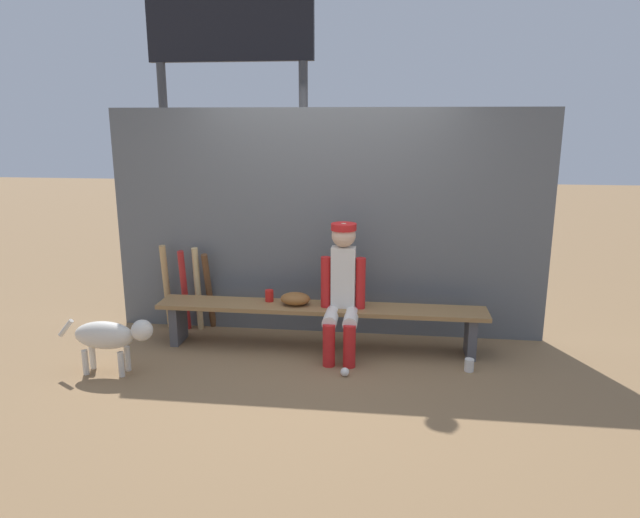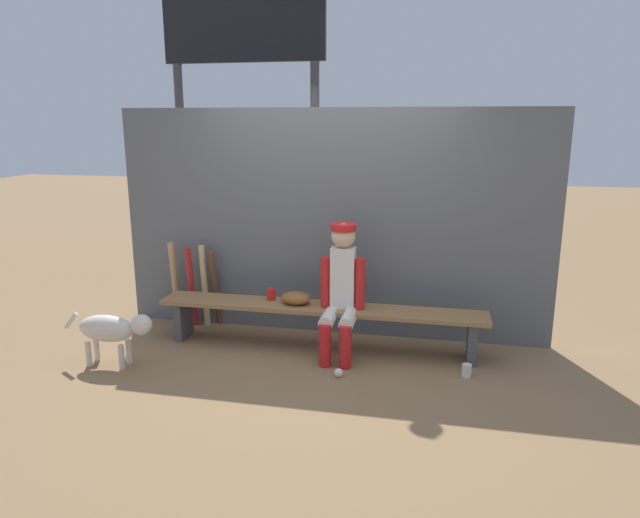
# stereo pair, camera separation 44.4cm
# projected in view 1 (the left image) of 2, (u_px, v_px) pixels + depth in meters

# --- Properties ---
(ground_plane) EXTENTS (30.00, 30.00, 0.00)m
(ground_plane) POSITION_uv_depth(u_px,v_px,m) (320.00, 348.00, 5.45)
(ground_plane) COLOR olive
(chainlink_fence) EXTENTS (4.29, 0.03, 2.23)m
(chainlink_fence) POSITION_uv_depth(u_px,v_px,m) (326.00, 224.00, 5.64)
(chainlink_fence) COLOR #595E63
(chainlink_fence) RESTS_ON ground_plane
(dugout_bench) EXTENTS (3.08, 0.36, 0.42)m
(dugout_bench) POSITION_uv_depth(u_px,v_px,m) (320.00, 314.00, 5.37)
(dugout_bench) COLOR olive
(dugout_bench) RESTS_ON ground_plane
(player_seated) EXTENTS (0.41, 0.55, 1.21)m
(player_seated) POSITION_uv_depth(u_px,v_px,m) (342.00, 287.00, 5.17)
(player_seated) COLOR silver
(player_seated) RESTS_ON ground_plane
(baseball_glove) EXTENTS (0.28, 0.20, 0.12)m
(baseball_glove) POSITION_uv_depth(u_px,v_px,m) (295.00, 299.00, 5.37)
(baseball_glove) COLOR brown
(baseball_glove) RESTS_ON dugout_bench
(bat_wood_dark) EXTENTS (0.08, 0.24, 0.82)m
(bat_wood_dark) POSITION_uv_depth(u_px,v_px,m) (209.00, 291.00, 5.86)
(bat_wood_dark) COLOR brown
(bat_wood_dark) RESTS_ON ground_plane
(bat_wood_natural) EXTENTS (0.07, 0.13, 0.87)m
(bat_wood_natural) POSITION_uv_depth(u_px,v_px,m) (198.00, 289.00, 5.83)
(bat_wood_natural) COLOR tan
(bat_wood_natural) RESTS_ON ground_plane
(bat_aluminum_red) EXTENTS (0.07, 0.18, 0.85)m
(bat_aluminum_red) POSITION_uv_depth(u_px,v_px,m) (184.00, 291.00, 5.82)
(bat_aluminum_red) COLOR #B22323
(bat_aluminum_red) RESTS_ON ground_plane
(bat_wood_tan) EXTENTS (0.07, 0.17, 0.90)m
(bat_wood_tan) POSITION_uv_depth(u_px,v_px,m) (167.00, 287.00, 5.87)
(bat_wood_tan) COLOR tan
(bat_wood_tan) RESTS_ON ground_plane
(baseball) EXTENTS (0.07, 0.07, 0.07)m
(baseball) POSITION_uv_depth(u_px,v_px,m) (345.00, 372.00, 4.85)
(baseball) COLOR white
(baseball) RESTS_ON ground_plane
(cup_on_ground) EXTENTS (0.08, 0.08, 0.11)m
(cup_on_ground) POSITION_uv_depth(u_px,v_px,m) (469.00, 365.00, 4.95)
(cup_on_ground) COLOR silver
(cup_on_ground) RESTS_ON ground_plane
(cup_on_bench) EXTENTS (0.08, 0.08, 0.11)m
(cup_on_bench) POSITION_uv_depth(u_px,v_px,m) (269.00, 296.00, 5.47)
(cup_on_bench) COLOR red
(cup_on_bench) RESTS_ON dugout_bench
(scoreboard) EXTENTS (2.12, 0.27, 3.68)m
(scoreboard) POSITION_uv_depth(u_px,v_px,m) (237.00, 78.00, 6.32)
(scoreboard) COLOR #3F3F42
(scoreboard) RESTS_ON ground_plane
(dog) EXTENTS (0.84, 0.20, 0.49)m
(dog) POSITION_uv_depth(u_px,v_px,m) (111.00, 336.00, 4.85)
(dog) COLOR beige
(dog) RESTS_ON ground_plane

